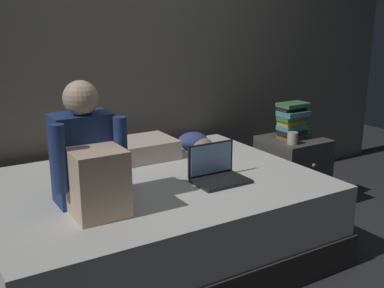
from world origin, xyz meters
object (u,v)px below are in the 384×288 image
(clothes_pile, at_px, (195,142))
(laptop, at_px, (217,172))
(person_sitting, at_px, (88,161))
(mug, at_px, (293,138))
(pillow, at_px, (134,150))
(book_stack, at_px, (292,120))
(bed, at_px, (153,219))
(nightstand, at_px, (292,173))

(clothes_pile, bearing_deg, laptop, -110.93)
(person_sitting, height_order, mug, person_sitting)
(pillow, bearing_deg, clothes_pile, -1.97)
(person_sitting, relative_size, book_stack, 2.36)
(person_sitting, relative_size, clothes_pile, 2.78)
(laptop, xyz_separation_m, clothes_pile, (0.25, 0.65, 0.00))
(bed, relative_size, laptop, 6.25)
(laptop, bearing_deg, nightstand, 20.65)
(clothes_pile, bearing_deg, person_sitting, -148.63)
(book_stack, height_order, clothes_pile, book_stack)
(bed, height_order, clothes_pile, clothes_pile)
(laptop, height_order, mug, laptop)
(nightstand, xyz_separation_m, mug, (-0.13, -0.12, 0.33))
(laptop, relative_size, clothes_pile, 1.36)
(bed, bearing_deg, nightstand, 6.57)
(person_sitting, xyz_separation_m, clothes_pile, (1.03, 0.63, -0.19))
(person_sitting, bearing_deg, laptop, -1.31)
(bed, distance_m, person_sitting, 0.71)
(bed, distance_m, mug, 1.22)
(book_stack, distance_m, mug, 0.19)
(bed, bearing_deg, person_sitting, -156.52)
(person_sitting, height_order, pillow, person_sitting)
(pillow, height_order, book_stack, book_stack)
(mug, bearing_deg, person_sitting, -172.05)
(laptop, bearing_deg, mug, 16.29)
(book_stack, bearing_deg, bed, -173.29)
(person_sitting, relative_size, laptop, 2.05)
(bed, bearing_deg, laptop, -32.86)
(pillow, distance_m, mug, 1.16)
(bed, height_order, book_stack, book_stack)
(nightstand, xyz_separation_m, clothes_pile, (-0.72, 0.28, 0.29))
(pillow, xyz_separation_m, mug, (1.08, -0.42, 0.03))
(pillow, height_order, mug, mug)
(laptop, xyz_separation_m, book_stack, (0.94, 0.36, 0.14))
(nightstand, xyz_separation_m, laptop, (-0.97, -0.36, 0.29))
(book_stack, bearing_deg, mug, -130.06)
(bed, bearing_deg, pillow, 78.30)
(bed, xyz_separation_m, person_sitting, (-0.45, -0.20, 0.51))
(pillow, relative_size, clothes_pile, 2.38)
(pillow, bearing_deg, book_stack, -14.31)
(nightstand, distance_m, laptop, 1.07)
(person_sitting, bearing_deg, pillow, 49.82)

